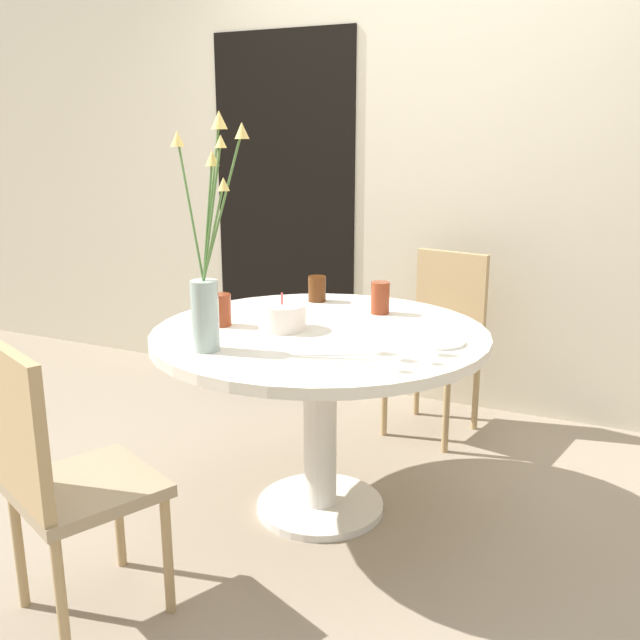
% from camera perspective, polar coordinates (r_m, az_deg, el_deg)
% --- Properties ---
extents(ground_plane, '(16.00, 16.00, 0.00)m').
position_cam_1_polar(ground_plane, '(3.01, -0.00, -14.83)').
color(ground_plane, gray).
extents(wall_back, '(8.00, 0.05, 2.60)m').
position_cam_1_polar(wall_back, '(3.95, 9.06, 11.87)').
color(wall_back, beige).
rests_on(wall_back, ground_plane).
extents(doorway_panel, '(0.90, 0.01, 2.05)m').
position_cam_1_polar(doorway_panel, '(4.28, -2.88, 8.55)').
color(doorway_panel, black).
rests_on(doorway_panel, ground_plane).
extents(dining_table, '(1.29, 1.29, 0.76)m').
position_cam_1_polar(dining_table, '(2.76, -0.00, -3.57)').
color(dining_table, silver).
rests_on(dining_table, ground_plane).
extents(chair_near_front, '(0.47, 0.47, 0.91)m').
position_cam_1_polar(chair_near_front, '(3.64, 9.61, -0.98)').
color(chair_near_front, '#9E896B').
rests_on(chair_near_front, ground_plane).
extents(chair_right_flank, '(0.53, 0.53, 0.91)m').
position_cam_1_polar(chair_right_flank, '(2.30, -20.17, -11.26)').
color(chair_right_flank, '#9E896B').
rests_on(chair_right_flank, ground_plane).
extents(birthday_cake, '(0.18, 0.18, 0.14)m').
position_cam_1_polar(birthday_cake, '(2.72, -3.04, 0.26)').
color(birthday_cake, white).
rests_on(birthday_cake, dining_table).
extents(flower_vase, '(0.34, 0.23, 0.80)m').
position_cam_1_polar(flower_vase, '(2.44, -9.02, 3.74)').
color(flower_vase, '#9EB2AD').
rests_on(flower_vase, dining_table).
extents(side_plate, '(0.20, 0.20, 0.01)m').
position_cam_1_polar(side_plate, '(2.58, 9.39, -1.72)').
color(side_plate, white).
rests_on(side_plate, dining_table).
extents(drink_glass_0, '(0.08, 0.08, 0.13)m').
position_cam_1_polar(drink_glass_0, '(2.79, -7.94, 0.81)').
color(drink_glass_0, maroon).
rests_on(drink_glass_0, dining_table).
extents(drink_glass_1, '(0.08, 0.08, 0.11)m').
position_cam_1_polar(drink_glass_1, '(3.17, -0.24, 2.52)').
color(drink_glass_1, '#51280F').
rests_on(drink_glass_1, dining_table).
extents(drink_glass_2, '(0.08, 0.08, 0.13)m').
position_cam_1_polar(drink_glass_2, '(2.96, 4.84, 1.78)').
color(drink_glass_2, maroon).
rests_on(drink_glass_2, dining_table).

